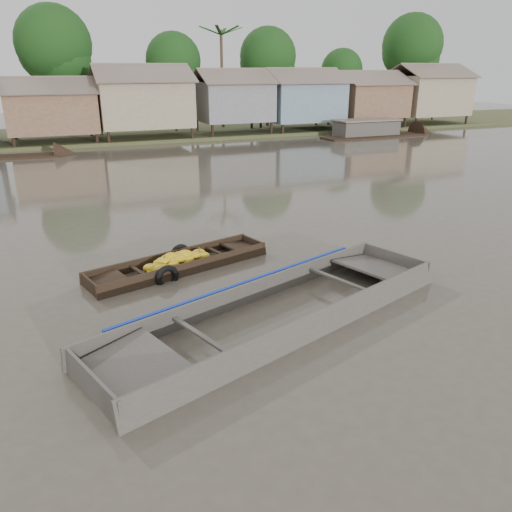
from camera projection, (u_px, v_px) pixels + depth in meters
name	position (u px, v px, depth m)	size (l,w,h in m)	color
ground	(287.00, 312.00, 11.05)	(120.00, 120.00, 0.00)	#4D473B
riverbank	(144.00, 95.00, 38.59)	(120.00, 12.47, 10.22)	#384723
banana_boat	(177.00, 265.00, 13.36)	(5.19, 2.52, 0.70)	black
viewer_boat	(279.00, 316.00, 10.71)	(8.80, 4.83, 0.69)	#413B37
distant_boats	(311.00, 139.00, 36.32)	(49.74, 15.08, 1.38)	black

